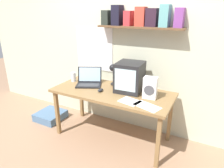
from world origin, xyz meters
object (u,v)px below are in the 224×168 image
at_px(laptop, 89,80).
at_px(printed_handout, 147,106).
at_px(desk_lamp, 113,71).
at_px(computer_mouse, 100,90).
at_px(floor_cushion, 51,116).
at_px(corner_desk, 112,95).
at_px(loose_paper_near_monitor, 130,101).
at_px(crt_monitor, 130,77).
at_px(juice_glass, 73,77).
at_px(space_heater, 150,88).

distance_m(laptop, printed_handout, 1.00).
xyz_separation_m(desk_lamp, computer_mouse, (-0.05, -0.27, -0.19)).
relative_size(desk_lamp, floor_cushion, 0.75).
xyz_separation_m(corner_desk, computer_mouse, (-0.13, -0.07, 0.08)).
distance_m(laptop, floor_cushion, 1.01).
relative_size(computer_mouse, loose_paper_near_monitor, 0.41).
distance_m(corner_desk, desk_lamp, 0.34).
height_order(corner_desk, desk_lamp, desk_lamp).
height_order(laptop, desk_lamp, desk_lamp).
relative_size(crt_monitor, desk_lamp, 1.23).
bearing_deg(crt_monitor, computer_mouse, -152.44).
distance_m(laptop, desk_lamp, 0.38).
height_order(laptop, juice_glass, laptop).
bearing_deg(laptop, juice_glass, 155.11).
xyz_separation_m(crt_monitor, printed_handout, (0.36, -0.34, -0.19)).
xyz_separation_m(laptop, computer_mouse, (0.28, -0.15, -0.04)).
bearing_deg(space_heater, computer_mouse, -176.34).
relative_size(corner_desk, computer_mouse, 14.54).
bearing_deg(juice_glass, loose_paper_near_monitor, -14.08).
bearing_deg(computer_mouse, printed_handout, -11.30).
relative_size(printed_handout, loose_paper_near_monitor, 1.24).
xyz_separation_m(desk_lamp, floor_cushion, (-1.04, -0.24, -0.85)).
bearing_deg(juice_glass, computer_mouse, -14.89).
distance_m(loose_paper_near_monitor, floor_cushion, 1.60).
xyz_separation_m(juice_glass, floor_cushion, (-0.44, -0.11, -0.70)).
relative_size(crt_monitor, space_heater, 1.44).
distance_m(printed_handout, floor_cushion, 1.80).
xyz_separation_m(space_heater, loose_paper_near_monitor, (-0.17, -0.20, -0.13)).
distance_m(laptop, computer_mouse, 0.32).
relative_size(desk_lamp, juice_glass, 2.24).
bearing_deg(loose_paper_near_monitor, laptop, 160.64).
bearing_deg(printed_handout, crt_monitor, 136.61).
relative_size(space_heater, printed_handout, 0.80).
bearing_deg(computer_mouse, crt_monitor, 31.72).
height_order(juice_glass, loose_paper_near_monitor, juice_glass).
distance_m(corner_desk, laptop, 0.43).
bearing_deg(corner_desk, floor_cushion, -177.90).
xyz_separation_m(laptop, printed_handout, (0.96, -0.29, -0.06)).
xyz_separation_m(crt_monitor, space_heater, (0.31, -0.10, -0.06)).
xyz_separation_m(computer_mouse, floor_cushion, (-1.00, 0.03, -0.66)).
bearing_deg(juice_glass, desk_lamp, 11.47).
height_order(desk_lamp, computer_mouse, desk_lamp).
relative_size(corner_desk, juice_glass, 11.39).
height_order(crt_monitor, printed_handout, crt_monitor).
height_order(crt_monitor, laptop, crt_monitor).
distance_m(laptop, loose_paper_near_monitor, 0.79).
height_order(loose_paper_near_monitor, floor_cushion, loose_paper_near_monitor).
bearing_deg(juice_glass, floor_cushion, -165.57).
bearing_deg(loose_paper_near_monitor, juice_glass, 165.92).
bearing_deg(laptop, crt_monitor, -21.37).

